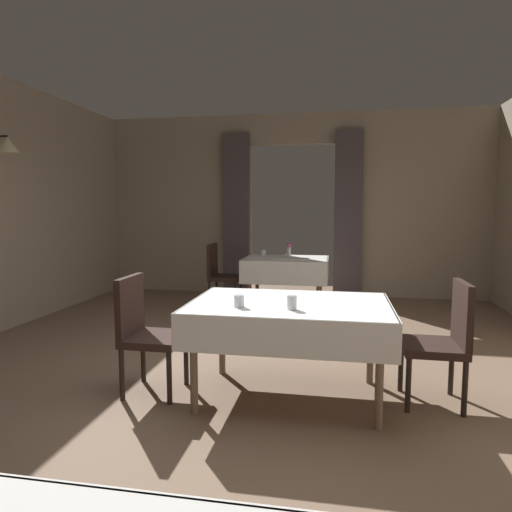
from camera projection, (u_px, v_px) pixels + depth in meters
The scene contains 13 objects.
ground at pixel (238, 393), 3.55m from camera, with size 10.08×10.08×0.00m, color #7A604C.
wall_back at pixel (292, 204), 7.47m from camera, with size 6.40×0.27×3.00m.
dining_table_mid at pixel (290, 313), 3.41m from camera, with size 1.51×1.03×0.75m.
dining_table_far at pixel (286, 266), 6.39m from camera, with size 1.19×0.88×0.75m.
chair_mid_left at pixel (145, 328), 3.53m from camera, with size 0.45×0.44×0.93m.
chair_mid_right at pixel (444, 337), 3.30m from camera, with size 0.44×0.44×0.93m.
chair_far_left at pixel (220, 272), 6.60m from camera, with size 0.44×0.44×0.93m.
glass_mid_a at pixel (292, 302), 3.15m from camera, with size 0.07×0.07×0.10m, color silver.
glass_mid_b at pixel (239, 301), 3.23m from camera, with size 0.08×0.08×0.09m, color silver.
flower_vase_far at pixel (289, 249), 6.60m from camera, with size 0.07×0.07×0.20m.
plate_far_b at pixel (302, 259), 6.21m from camera, with size 0.22×0.22×0.01m, color white.
glass_far_c at pixel (263, 253), 6.67m from camera, with size 0.08×0.08×0.09m, color silver.
plate_far_d at pixel (281, 258), 6.28m from camera, with size 0.19×0.19×0.01m, color white.
Camera 1 is at (0.75, -3.33, 1.47)m, focal length 31.37 mm.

